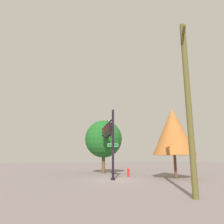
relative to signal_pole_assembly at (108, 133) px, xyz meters
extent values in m
plane|color=gray|center=(-2.14, 0.33, -4.14)|extent=(120.00, 120.00, 0.00)
cylinder|color=black|center=(-2.14, 0.33, -1.13)|extent=(0.20, 0.20, 6.02)
cylinder|color=black|center=(-2.14, 0.33, -4.04)|extent=(0.36, 0.36, 0.20)
cylinder|color=black|center=(0.41, -0.09, 1.06)|extent=(5.12, 0.99, 0.14)
cylinder|color=black|center=(-1.00, 0.14, 0.56)|extent=(2.34, 0.47, 1.07)
cube|color=black|center=(-1.01, 0.14, 0.31)|extent=(0.36, 0.40, 1.10)
cube|color=black|center=(-1.04, -0.06, 0.31)|extent=(0.44, 0.10, 1.22)
sphere|color=#FF2018|center=(-0.98, 0.34, 0.65)|extent=(0.22, 0.22, 0.22)
cylinder|color=black|center=(-0.98, 0.40, 0.70)|extent=(0.25, 0.17, 0.23)
sphere|color=#855607|center=(-0.98, 0.34, 0.31)|extent=(0.22, 0.22, 0.22)
cylinder|color=black|center=(-0.98, 0.40, 0.36)|extent=(0.25, 0.17, 0.23)
sphere|color=#0B621E|center=(-0.98, 0.34, -0.03)|extent=(0.22, 0.22, 0.22)
cylinder|color=black|center=(-0.98, 0.40, 0.02)|extent=(0.25, 0.17, 0.23)
cube|color=black|center=(0.12, -0.05, 0.31)|extent=(0.37, 0.41, 1.10)
cube|color=black|center=(0.09, -0.24, 0.31)|extent=(0.44, 0.11, 1.22)
sphere|color=#FF2018|center=(0.16, 0.15, 0.65)|extent=(0.22, 0.22, 0.22)
cylinder|color=black|center=(0.16, 0.21, 0.70)|extent=(0.25, 0.18, 0.23)
sphere|color=#855607|center=(0.16, 0.15, 0.31)|extent=(0.22, 0.22, 0.22)
cylinder|color=black|center=(0.16, 0.21, 0.36)|extent=(0.25, 0.18, 0.23)
sphere|color=#0B621E|center=(0.16, 0.15, -0.03)|extent=(0.22, 0.22, 0.22)
cylinder|color=black|center=(0.16, 0.21, 0.02)|extent=(0.25, 0.18, 0.23)
cube|color=black|center=(1.25, -0.24, 0.31)|extent=(0.38, 0.41, 1.10)
cube|color=black|center=(1.22, -0.43, 0.31)|extent=(0.44, 0.12, 1.22)
sphere|color=#FF2018|center=(1.29, -0.04, 0.65)|extent=(0.22, 0.22, 0.22)
cylinder|color=black|center=(1.30, 0.02, 0.70)|extent=(0.25, 0.18, 0.23)
sphere|color=#855607|center=(1.29, -0.04, 0.31)|extent=(0.22, 0.22, 0.22)
cylinder|color=black|center=(1.30, 0.02, 0.36)|extent=(0.25, 0.18, 0.23)
sphere|color=#0B621E|center=(1.29, -0.04, -0.03)|extent=(0.22, 0.22, 0.22)
cylinder|color=black|center=(1.30, 0.02, 0.02)|extent=(0.25, 0.18, 0.23)
cube|color=black|center=(2.39, -0.42, 0.31)|extent=(0.36, 0.39, 1.10)
cube|color=black|center=(2.36, -0.62, 0.31)|extent=(0.44, 0.09, 1.22)
sphere|color=#FF2018|center=(2.41, -0.22, 0.65)|extent=(0.22, 0.22, 0.22)
cylinder|color=black|center=(2.42, -0.17, 0.70)|extent=(0.25, 0.17, 0.23)
sphere|color=#855607|center=(2.41, -0.22, 0.31)|extent=(0.22, 0.22, 0.22)
cylinder|color=black|center=(2.42, -0.17, 0.36)|extent=(0.25, 0.17, 0.23)
sphere|color=#0B621E|center=(2.41, -0.22, -0.03)|extent=(0.22, 0.22, 0.22)
cylinder|color=black|center=(2.42, -0.17, 0.02)|extent=(0.25, 0.17, 0.23)
cube|color=white|center=(0.66, -0.14, 1.36)|extent=(0.93, 0.17, 0.26)
cube|color=#166731|center=(0.66, -0.14, 1.36)|extent=(0.89, 0.18, 0.22)
cube|color=white|center=(-2.14, 0.33, -1.24)|extent=(0.17, 0.93, 0.26)
cube|color=#16662A|center=(-2.14, 0.33, -1.24)|extent=(0.18, 0.89, 0.22)
cylinder|color=brown|center=(-11.10, -0.39, 0.32)|extent=(0.29, 0.29, 8.92)
cube|color=brown|center=(-11.10, -0.39, 4.18)|extent=(1.56, 1.10, 0.12)
cylinder|color=red|center=(0.27, -2.17, -3.82)|extent=(0.24, 0.24, 0.65)
sphere|color=red|center=(0.27, -2.17, -3.42)|extent=(0.22, 0.22, 0.22)
cylinder|color=red|center=(0.42, -2.17, -3.78)|extent=(0.12, 0.10, 0.10)
cylinder|color=brown|center=(-2.94, -5.38, -3.11)|extent=(0.25, 0.25, 2.06)
cone|color=#AA632D|center=(-2.94, -5.38, 0.11)|extent=(3.94, 3.94, 4.37)
cylinder|color=brown|center=(5.47, -1.25, -3.06)|extent=(0.40, 0.40, 2.17)
sphere|color=#1D5D20|center=(5.47, -1.25, -0.05)|extent=(4.54, 4.54, 4.54)
camera|label=1|loc=(-19.39, 6.71, -2.27)|focal=33.82mm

